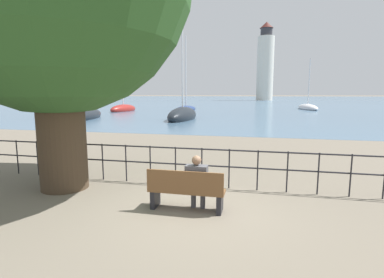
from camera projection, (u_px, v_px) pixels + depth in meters
ground_plane at (187, 209)px, 6.46m from camera, size 1000.00×1000.00×0.00m
harbor_water at (258, 98)px, 161.97m from camera, size 600.00×300.00×0.01m
park_bench at (186, 191)px, 6.33m from camera, size 1.63×0.45×0.90m
seated_person_left at (197, 180)px, 6.32m from camera, size 0.46×0.35×1.20m
promenade_railing at (202, 161)px, 7.96m from camera, size 13.16×0.04×1.05m
sailboat_0 at (183, 115)px, 29.02m from camera, size 2.13×7.42×13.14m
sailboat_1 at (308, 108)px, 47.24m from camera, size 3.13×7.95×8.28m
sailboat_2 at (186, 109)px, 44.91m from camera, size 2.73×6.72×11.12m
sailboat_3 at (85, 115)px, 30.27m from camera, size 4.35×8.22×9.41m
sailboat_4 at (123, 109)px, 42.69m from camera, size 2.47×6.00×10.78m
harbor_lighthouse at (265, 64)px, 113.38m from camera, size 6.20×6.20×28.99m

